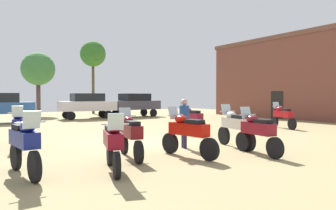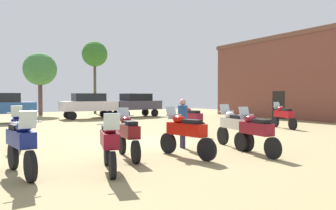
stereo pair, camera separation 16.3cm
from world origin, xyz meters
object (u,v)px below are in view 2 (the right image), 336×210
Objects in this scene: motorcycle_6 at (18,126)px; car_3 at (0,105)px; motorcycle_4 at (234,127)px; car_4 at (136,103)px; person_2 at (183,119)px; tree_4 at (95,55)px; brick_building at (309,77)px; tree_5 at (40,69)px; motorcycle_1 at (21,143)px; motorcycle_7 at (109,142)px; car_1 at (89,104)px; motorcycle_2 at (191,119)px; motorcycle_8 at (255,132)px; motorcycle_5 at (283,116)px; motorcycle_3 at (186,132)px; motorcycle_10 at (128,134)px.

motorcycle_6 is 0.51× the size of car_3.
car_4 reaches higher than motorcycle_4.
person_2 is 23.59m from tree_4.
car_4 is at bearing -4.40° from person_2.
tree_5 is (-18.13, 15.34, 0.95)m from brick_building.
motorcycle_1 is 1.09× the size of motorcycle_7.
car_1 is 4.23m from car_4.
motorcycle_2 is 4.01m from motorcycle_4.
motorcycle_7 is (1.39, -5.49, -0.02)m from motorcycle_6.
motorcycle_4 reaches higher than motorcycle_8.
motorcycle_5 is at bearing -150.70° from car_1.
motorcycle_2 is at bearing -80.78° from tree_5.
motorcycle_3 is 0.52× the size of car_1.
motorcycle_8 is at bearing -149.16° from brick_building.
motorcycle_6 is 5.67m from motorcycle_7.
motorcycle_10 is (2.94, 0.62, -0.02)m from motorcycle_1.
motorcycle_5 reaches higher than motorcycle_7.
motorcycle_1 is 1.28× the size of person_2.
motorcycle_5 is 0.50× the size of car_3.
brick_building is 18.07m from motorcycle_4.
brick_building is 23.35m from car_3.
car_3 is (-1.15, 16.88, 0.46)m from motorcycle_7.
brick_building is 2.77× the size of tree_5.
motorcycle_8 is at bearing -97.55° from tree_4.
motorcycle_1 is 6.92m from motorcycle_4.
motorcycle_2 is at bearing -95.84° from tree_4.
tree_5 is (2.75, 24.79, 3.55)m from motorcycle_7.
motorcycle_4 is 16.91m from car_3.
motorcycle_6 is at bearing -102.12° from tree_5.
car_3 reaches higher than motorcycle_7.
car_1 reaches higher than person_2.
motorcycle_5 is at bearing -176.28° from car_4.
motorcycle_7 is at bearing -175.93° from motorcycle_8.
motorcycle_2 is 12.76m from car_1.
motorcycle_10 is 16.98m from car_1.
person_2 is (-2.48, -3.03, 0.26)m from motorcycle_2.
motorcycle_2 is at bearing -163.57° from brick_building.
car_4 is at bearing -78.17° from tree_4.
motorcycle_3 is 18.65m from car_4.
motorcycle_1 is 26.43m from tree_4.
motorcycle_2 is at bearing 47.35° from motorcycle_10.
motorcycle_6 is at bearing -167.57° from motorcycle_5.
car_3 reaches higher than motorcycle_5.
tree_5 is at bearing 100.16° from motorcycle_2.
motorcycle_6 is at bearing -102.40° from motorcycle_1.
person_2 is 23.01m from tree_5.
motorcycle_3 is at bearing 172.28° from motorcycle_1.
motorcycle_1 is 1.05× the size of motorcycle_8.
car_1 is (-15.74, 8.32, -2.14)m from brick_building.
person_2 is at bearing -156.89° from brick_building.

